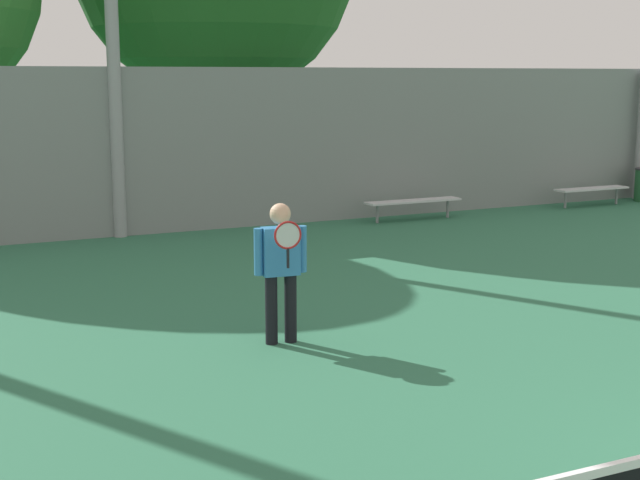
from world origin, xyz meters
The scene contains 4 objects.
tennis_player centered at (-2.12, 5.74, 0.93)m, with size 0.61×0.43×1.61m.
bench_courtside_near centered at (8.67, 12.66, 0.39)m, with size 1.93×0.40×0.43m.
bench_courtside_far centered at (3.82, 12.66, 0.39)m, with size 2.16×0.40×0.43m.
back_fence centered at (0.00, 13.39, 1.59)m, with size 27.00×0.06×3.17m.
Camera 1 is at (-5.90, -3.29, 3.00)m, focal length 50.00 mm.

